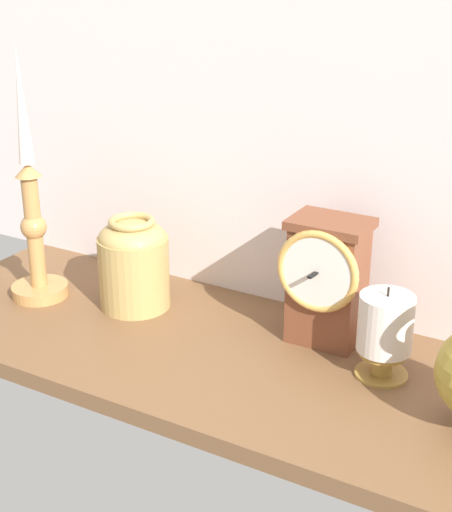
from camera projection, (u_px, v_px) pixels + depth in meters
ground_plane at (225, 357)px, 105.76cm from camera, size 100.00×36.00×2.40cm
back_wall at (290, 91)px, 107.71cm from camera, size 120.00×2.00×65.00cm
mantel_clock at (326, 279)px, 104.02cm from camera, size 11.56×10.05×17.96cm
candlestick_tall_left at (33, 223)px, 116.71cm from camera, size 8.84×8.84×38.60cm
brass_vase_jar at (134, 261)px, 115.27cm from camera, size 10.71×10.71×14.23cm
pillar_candle_front at (385, 331)px, 96.74cm from camera, size 7.01×7.01×12.51cm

